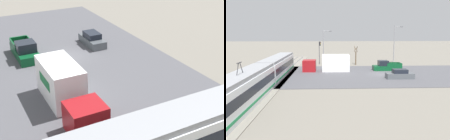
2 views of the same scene
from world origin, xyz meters
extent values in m
plane|color=slate|center=(0.00, 0.00, 0.00)|extent=(320.00, 320.00, 0.00)
cube|color=#4C4C51|center=(0.00, 0.00, 0.04)|extent=(19.59, 38.59, 0.08)
cube|color=white|center=(-0.42, 18.04, 1.52)|extent=(15.78, 2.80, 2.88)
cube|color=black|center=(-0.42, 18.04, 1.87)|extent=(15.31, 2.83, 0.96)
cube|color=gray|center=(-0.42, 18.04, 3.17)|extent=(15.78, 2.58, 0.41)
cube|color=maroon|center=(3.55, 13.05, 1.15)|extent=(2.56, 2.43, 2.14)
cube|color=white|center=(3.55, 8.03, 1.66)|extent=(2.56, 5.17, 3.15)
cube|color=#196B38|center=(4.84, 8.03, 1.97)|extent=(0.02, 2.59, 0.79)
cube|color=#0C4723|center=(4.06, -2.04, 0.54)|extent=(2.06, 5.49, 0.93)
cube|color=black|center=(4.06, -1.27, 1.51)|extent=(1.90, 1.87, 1.00)
cube|color=#0C4723|center=(5.01, -3.19, 1.28)|extent=(0.12, 2.74, 0.54)
cube|color=#0C4723|center=(3.11, -3.19, 1.28)|extent=(0.12, 2.74, 0.54)
cube|color=#0C4723|center=(4.06, -4.68, 1.28)|extent=(1.90, 0.22, 0.54)
cube|color=red|center=(4.86, -4.76, 0.82)|extent=(0.14, 0.04, 0.18)
cube|color=#4C5156|center=(-3.82, -2.02, 0.52)|extent=(1.72, 4.38, 0.87)
cube|color=black|center=(-3.82, -2.02, 1.27)|extent=(1.48, 2.28, 0.64)
camera|label=1|loc=(10.23, 29.51, 13.29)|focal=50.00mm
camera|label=2|loc=(-37.77, 9.44, 7.31)|focal=35.00mm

